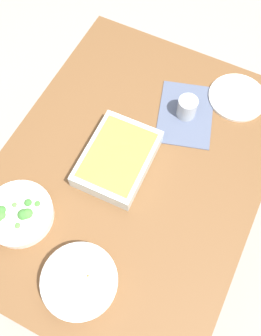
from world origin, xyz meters
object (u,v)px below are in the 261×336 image
broccoli_bowl (19,214)px  drink_cup (187,108)px  baking_dish (118,157)px  side_plate (237,97)px  spoon_by_stew (82,268)px  stew_bowl (80,281)px

broccoli_bowl → drink_cup: (0.61, -0.33, 0.01)m
baking_dish → side_plate: 0.53m
broccoli_bowl → spoon_by_stew: size_ratio=1.35×
stew_bowl → drink_cup: 0.71m
spoon_by_stew → side_plate: bearing=-14.7°
broccoli_bowl → drink_cup: size_ratio=2.64×
stew_bowl → baking_dish: baking_dish is taller
side_plate → spoon_by_stew: bearing=165.3°
stew_bowl → baking_dish: (0.42, 0.09, 0.00)m
broccoli_bowl → spoon_by_stew: broccoli_bowl is taller
stew_bowl → spoon_by_stew: size_ratio=1.39×
baking_dish → drink_cup: bearing=-25.1°
drink_cup → stew_bowl: bearing=176.1°
stew_bowl → baking_dish: 0.43m
baking_dish → spoon_by_stew: 0.39m
drink_cup → broccoli_bowl: bearing=151.7°
stew_bowl → drink_cup: drink_cup is taller
broccoli_bowl → baking_dish: 0.38m
drink_cup → side_plate: size_ratio=0.39×
broccoli_bowl → stew_bowl: bearing=-109.1°
stew_bowl → side_plate: size_ratio=1.05×
baking_dish → spoon_by_stew: size_ratio=1.83×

